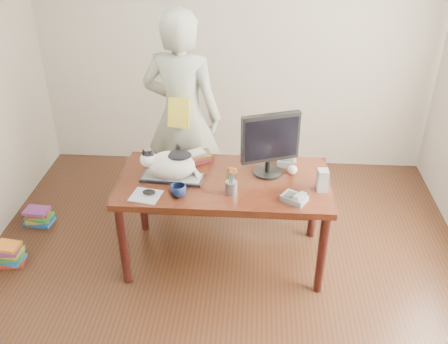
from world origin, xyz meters
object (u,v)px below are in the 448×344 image
phone (295,198)px  calculator (287,159)px  keyboard (172,178)px  baseball (292,170)px  book_pile_a (8,254)px  pen_cup (231,186)px  person (182,117)px  mouse (149,192)px  coffee_mug (178,191)px  desk (225,191)px  book_pile_b (39,216)px  monitor (270,141)px  speaker (322,180)px  cat (169,164)px  book_stack (198,156)px

phone → calculator: phone is taller
keyboard → phone: bearing=-8.8°
baseball → phone: bearing=-90.2°
book_pile_a → pen_cup: bearing=0.7°
pen_cup → person: bearing=118.2°
mouse → coffee_mug: 0.22m
desk → coffee_mug: bearing=-134.3°
keyboard → book_pile_b: (-1.32, 0.37, -0.69)m
monitor → calculator: (0.15, 0.20, -0.26)m
mouse → coffee_mug: (0.22, -0.00, 0.02)m
person → book_pile_b: bearing=24.7°
keyboard → baseball: 0.93m
monitor → phone: 0.48m
coffee_mug → pen_cup: bearing=10.0°
baseball → coffee_mug: bearing=-156.1°
book_pile_b → speaker: bearing=-10.3°
cat → book_stack: size_ratio=1.80×
monitor → keyboard: bearing=169.5°
coffee_mug → phone: bearing=-0.4°
desk → book_pile_b: desk is taller
monitor → book_stack: 0.65m
baseball → book_pile_a: 2.40m
cat → book_pile_b: 1.58m
keyboard → book_pile_a: size_ratio=1.80×
coffee_mug → calculator: bearing=34.5°
pen_cup → book_pile_b: bearing=163.5°
baseball → speaker: bearing=-47.0°
speaker → book_pile_b: (-2.44, 0.44, -0.76)m
monitor → book_pile_b: bearing=153.2°
coffee_mug → speaker: size_ratio=0.69×
baseball → book_pile_a: (-2.27, -0.33, -0.70)m
coffee_mug → book_pile_b: size_ratio=0.45×
pen_cup → book_pile_b: (-1.78, 0.53, -0.74)m
desk → book_pile_a: desk is taller
book_pile_a → cat: bearing=7.8°
pen_cup → speaker: pen_cup is taller
desk → cat: (-0.41, -0.10, 0.28)m
coffee_mug → book_pile_b: (-1.41, 0.59, -0.72)m
coffee_mug → book_pile_a: (-1.44, 0.04, -0.71)m
phone → calculator: 0.55m
mouse → baseball: (1.05, 0.36, 0.01)m
keyboard → baseball: (0.91, 0.14, 0.02)m
desk → calculator: size_ratio=7.87×
calculator → mouse: bearing=-150.1°
desk → book_stack: (-0.24, 0.21, 0.18)m
monitor → coffee_mug: bearing=-171.7°
monitor → desk: bearing=164.7°
desk → calculator: 0.56m
phone → speaker: (0.20, 0.16, 0.06)m
pen_cup → book_stack: bearing=122.5°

